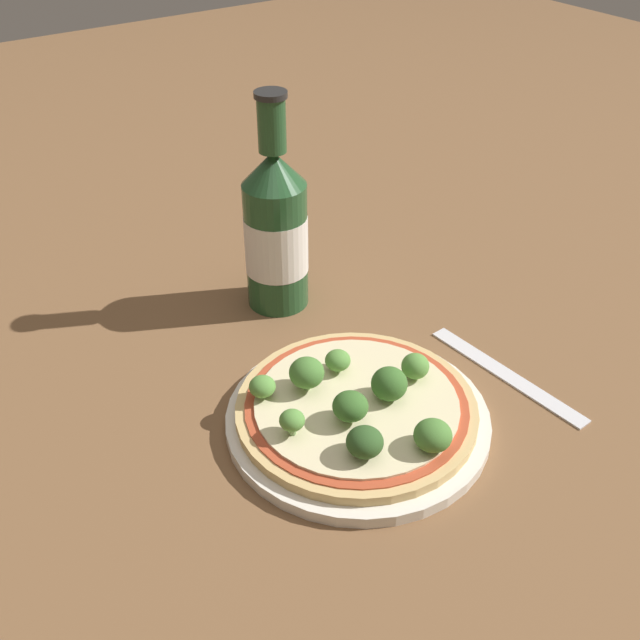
% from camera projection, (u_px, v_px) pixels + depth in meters
% --- Properties ---
extents(ground_plane, '(3.00, 3.00, 0.00)m').
position_uv_depth(ground_plane, '(343.00, 410.00, 0.73)').
color(ground_plane, brown).
extents(plate, '(0.25, 0.25, 0.01)m').
position_uv_depth(plate, '(354.00, 420.00, 0.71)').
color(plate, silver).
rests_on(plate, ground_plane).
extents(pizza, '(0.23, 0.23, 0.01)m').
position_uv_depth(pizza, '(355.00, 408.00, 0.70)').
color(pizza, tan).
rests_on(pizza, plate).
extents(broccoli_floret_0, '(0.03, 0.03, 0.03)m').
position_uv_depth(broccoli_floret_0, '(350.00, 406.00, 0.67)').
color(broccoli_floret_0, '#7A9E5B').
rests_on(broccoli_floret_0, pizza).
extents(broccoli_floret_1, '(0.03, 0.03, 0.03)m').
position_uv_depth(broccoli_floret_1, '(307.00, 373.00, 0.70)').
color(broccoli_floret_1, '#7A9E5B').
rests_on(broccoli_floret_1, pizza).
extents(broccoli_floret_2, '(0.03, 0.03, 0.03)m').
position_uv_depth(broccoli_floret_2, '(365.00, 442.00, 0.63)').
color(broccoli_floret_2, '#7A9E5B').
rests_on(broccoli_floret_2, pizza).
extents(broccoli_floret_3, '(0.03, 0.03, 0.03)m').
position_uv_depth(broccoli_floret_3, '(433.00, 436.00, 0.64)').
color(broccoli_floret_3, '#7A9E5B').
rests_on(broccoli_floret_3, pizza).
extents(broccoli_floret_4, '(0.03, 0.03, 0.03)m').
position_uv_depth(broccoli_floret_4, '(415.00, 366.00, 0.72)').
color(broccoli_floret_4, '#7A9E5B').
rests_on(broccoli_floret_4, pizza).
extents(broccoli_floret_5, '(0.03, 0.03, 0.02)m').
position_uv_depth(broccoli_floret_5, '(338.00, 361.00, 0.73)').
color(broccoli_floret_5, '#7A9E5B').
rests_on(broccoli_floret_5, pizza).
extents(broccoli_floret_6, '(0.03, 0.03, 0.03)m').
position_uv_depth(broccoli_floret_6, '(389.00, 384.00, 0.69)').
color(broccoli_floret_6, '#7A9E5B').
rests_on(broccoli_floret_6, pizza).
extents(broccoli_floret_7, '(0.02, 0.02, 0.03)m').
position_uv_depth(broccoli_floret_7, '(292.00, 421.00, 0.66)').
color(broccoli_floret_7, '#7A9E5B').
rests_on(broccoli_floret_7, pizza).
extents(broccoli_floret_8, '(0.03, 0.03, 0.02)m').
position_uv_depth(broccoli_floret_8, '(262.00, 387.00, 0.70)').
color(broccoli_floret_8, '#7A9E5B').
rests_on(broccoli_floret_8, pizza).
extents(beer_bottle, '(0.07, 0.07, 0.25)m').
position_uv_depth(beer_bottle, '(276.00, 230.00, 0.83)').
color(beer_bottle, '#234C28').
rests_on(beer_bottle, ground_plane).
extents(fork, '(0.03, 0.19, 0.00)m').
position_uv_depth(fork, '(506.00, 374.00, 0.77)').
color(fork, silver).
rests_on(fork, ground_plane).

